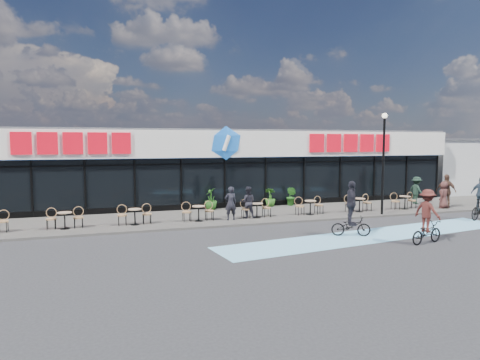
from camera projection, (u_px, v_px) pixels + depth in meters
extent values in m
plane|color=#28282B|center=(271.00, 234.00, 17.89)|extent=(120.00, 120.00, 0.00)
cube|color=#4F4C46|center=(238.00, 216.00, 22.15)|extent=(44.00, 5.00, 0.10)
cube|color=#76BBDE|center=(374.00, 235.00, 17.72)|extent=(14.17, 4.13, 0.01)
cube|color=black|center=(212.00, 179.00, 27.22)|extent=(30.00, 6.00, 3.00)
cube|color=white|center=(212.00, 144.00, 26.88)|extent=(30.60, 6.30, 1.50)
cube|color=#47474C|center=(211.00, 131.00, 26.95)|extent=(30.60, 6.30, 0.10)
cube|color=navy|center=(225.00, 156.00, 24.21)|extent=(30.60, 0.08, 0.18)
cube|color=black|center=(225.00, 163.00, 24.26)|extent=(30.00, 0.06, 0.08)
cube|color=black|center=(225.00, 206.00, 24.48)|extent=(30.00, 0.10, 0.40)
cube|color=red|center=(73.00, 143.00, 21.41)|extent=(5.63, 0.18, 1.10)
cube|color=red|center=(350.00, 143.00, 26.38)|extent=(5.63, 0.18, 1.10)
ellipsoid|color=blue|center=(226.00, 143.00, 23.90)|extent=(1.90, 0.24, 1.90)
cylinder|color=black|center=(32.00, 190.00, 21.25)|extent=(0.10, 0.10, 3.00)
cylinder|color=black|center=(85.00, 188.00, 22.03)|extent=(0.10, 0.10, 3.00)
cylinder|color=black|center=(135.00, 186.00, 22.80)|extent=(0.10, 0.10, 3.00)
cylinder|color=black|center=(181.00, 185.00, 23.58)|extent=(0.10, 0.10, 3.00)
cylinder|color=black|center=(225.00, 184.00, 24.36)|extent=(0.10, 0.10, 3.00)
cylinder|color=black|center=(266.00, 182.00, 25.13)|extent=(0.10, 0.10, 3.00)
cylinder|color=black|center=(304.00, 181.00, 25.91)|extent=(0.10, 0.10, 3.00)
cylinder|color=black|center=(340.00, 180.00, 26.69)|extent=(0.10, 0.10, 3.00)
cylinder|color=black|center=(374.00, 179.00, 27.46)|extent=(0.10, 0.10, 3.00)
cylinder|color=black|center=(406.00, 178.00, 28.24)|extent=(0.10, 0.10, 3.00)
cylinder|color=black|center=(437.00, 177.00, 29.01)|extent=(0.10, 0.10, 3.00)
cube|color=silver|center=(455.00, 165.00, 34.49)|extent=(9.00, 7.00, 4.00)
cube|color=#47474C|center=(456.00, 140.00, 34.31)|extent=(9.20, 7.20, 0.12)
cylinder|color=black|center=(383.00, 166.00, 22.07)|extent=(0.12, 0.12, 5.00)
sphere|color=#FFF2CC|center=(385.00, 116.00, 21.84)|extent=(0.28, 0.28, 0.28)
cylinder|color=tan|center=(64.00, 213.00, 18.45)|extent=(0.60, 0.60, 0.04)
cylinder|color=black|center=(65.00, 221.00, 18.48)|extent=(0.06, 0.06, 0.70)
cylinder|color=black|center=(65.00, 229.00, 18.51)|extent=(0.40, 0.40, 0.02)
cylinder|color=tan|center=(135.00, 209.00, 19.37)|extent=(0.60, 0.60, 0.04)
cylinder|color=black|center=(135.00, 217.00, 19.40)|extent=(0.06, 0.06, 0.70)
cylinder|color=black|center=(135.00, 225.00, 19.43)|extent=(0.40, 0.40, 0.02)
cylinder|color=tan|center=(199.00, 206.00, 20.28)|extent=(0.60, 0.60, 0.04)
cylinder|color=black|center=(199.00, 213.00, 20.32)|extent=(0.06, 0.06, 0.70)
cylinder|color=black|center=(199.00, 221.00, 20.35)|extent=(0.40, 0.40, 0.02)
cylinder|color=tan|center=(257.00, 203.00, 21.20)|extent=(0.60, 0.60, 0.04)
cylinder|color=black|center=(257.00, 210.00, 21.23)|extent=(0.06, 0.06, 0.70)
cylinder|color=black|center=(257.00, 218.00, 21.27)|extent=(0.40, 0.40, 0.02)
cylinder|color=tan|center=(310.00, 201.00, 22.12)|extent=(0.60, 0.60, 0.04)
cylinder|color=black|center=(310.00, 208.00, 22.15)|extent=(0.06, 0.06, 0.70)
cylinder|color=black|center=(310.00, 214.00, 22.18)|extent=(0.40, 0.40, 0.02)
cylinder|color=tan|center=(360.00, 199.00, 23.04)|extent=(0.60, 0.60, 0.04)
cylinder|color=black|center=(359.00, 205.00, 23.07)|extent=(0.06, 0.06, 0.70)
cylinder|color=black|center=(359.00, 212.00, 23.10)|extent=(0.40, 0.40, 0.02)
cylinder|color=tan|center=(405.00, 196.00, 23.96)|extent=(0.60, 0.60, 0.04)
cylinder|color=black|center=(405.00, 203.00, 23.99)|extent=(0.06, 0.06, 0.70)
cylinder|color=black|center=(405.00, 209.00, 24.02)|extent=(0.40, 0.40, 0.02)
imported|color=#1F4D16|center=(211.00, 199.00, 23.73)|extent=(0.87, 0.87, 1.22)
imported|color=#295B1A|center=(270.00, 197.00, 24.98)|extent=(0.80, 0.80, 1.07)
imported|color=#205618|center=(291.00, 196.00, 25.28)|extent=(0.67, 0.74, 1.11)
imported|color=black|center=(231.00, 203.00, 20.60)|extent=(0.60, 0.40, 1.63)
imported|color=black|center=(248.00, 202.00, 21.15)|extent=(0.91, 0.80, 1.57)
imported|color=brown|center=(446.00, 191.00, 24.40)|extent=(0.87, 1.23, 1.94)
imported|color=black|center=(416.00, 190.00, 25.94)|extent=(0.65, 1.10, 1.67)
imported|color=#4C2A27|center=(444.00, 195.00, 24.28)|extent=(0.89, 0.77, 1.53)
imported|color=black|center=(351.00, 226.00, 17.54)|extent=(1.67, 1.15, 0.83)
imported|color=black|center=(351.00, 203.00, 17.46)|extent=(0.85, 1.16, 1.83)
imported|color=black|center=(426.00, 232.00, 16.24)|extent=(1.72, 0.92, 0.86)
imported|color=#481E19|center=(427.00, 211.00, 16.16)|extent=(0.83, 1.16, 1.63)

